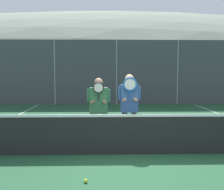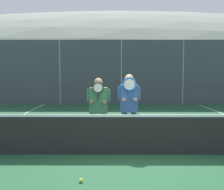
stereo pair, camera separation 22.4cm
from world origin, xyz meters
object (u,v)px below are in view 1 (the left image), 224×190
(player_leftmost, at_px, (99,106))
(car_center, at_px, (173,84))
(player_center_left, at_px, (129,104))
(car_far_left, at_px, (26,86))
(car_left_of_center, at_px, (100,86))
(tennis_ball_on_court, at_px, (86,181))

(player_leftmost, relative_size, car_center, 0.36)
(player_leftmost, height_order, car_center, car_center)
(player_center_left, xyz_separation_m, car_center, (4.06, 12.24, -0.12))
(player_center_left, relative_size, car_far_left, 0.39)
(car_left_of_center, relative_size, tennis_ball_on_court, 60.68)
(car_center, bearing_deg, car_left_of_center, -175.45)
(player_leftmost, xyz_separation_m, car_left_of_center, (-0.17, 11.77, -0.13))
(player_leftmost, height_order, player_center_left, player_center_left)
(player_leftmost, xyz_separation_m, player_center_left, (0.75, -0.07, 0.06))
(player_leftmost, bearing_deg, tennis_ball_on_court, -94.12)
(player_leftmost, xyz_separation_m, car_far_left, (-5.08, 11.95, -0.14))
(car_left_of_center, xyz_separation_m, car_center, (4.99, 0.40, 0.07))
(car_left_of_center, distance_m, car_center, 5.00)
(player_leftmost, xyz_separation_m, tennis_ball_on_court, (-0.17, -2.35, -0.96))
(player_center_left, height_order, car_far_left, player_center_left)
(car_center, xyz_separation_m, tennis_ball_on_court, (-4.98, -14.52, -0.90))
(car_center, bearing_deg, player_leftmost, -111.59)
(car_far_left, bearing_deg, player_leftmost, -66.99)
(car_left_of_center, relative_size, car_center, 0.87)
(car_far_left, relative_size, tennis_ball_on_court, 66.92)
(player_center_left, height_order, tennis_ball_on_court, player_center_left)
(player_center_left, bearing_deg, car_center, 71.64)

